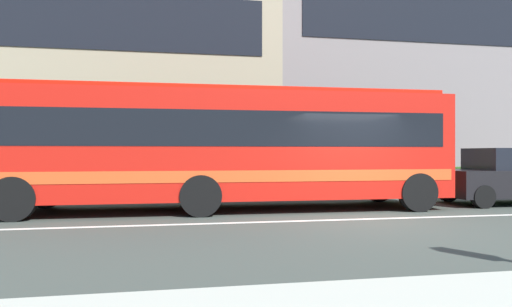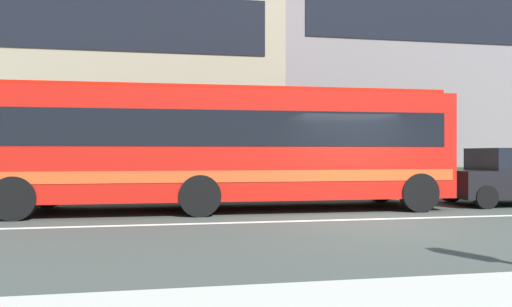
{
  "view_description": "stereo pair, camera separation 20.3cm",
  "coord_description": "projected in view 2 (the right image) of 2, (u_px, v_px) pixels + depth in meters",
  "views": [
    {
      "loc": [
        -4.3,
        -9.34,
        1.52
      ],
      "look_at": [
        -2.27,
        1.91,
        1.51
      ],
      "focal_mm": 30.43,
      "sensor_mm": 36.0,
      "label": 1
    },
    {
      "loc": [
        -4.1,
        -9.38,
        1.52
      ],
      "look_at": [
        -2.27,
        1.91,
        1.51
      ],
      "focal_mm": 30.43,
      "sensor_mm": 36.0,
      "label": 2
    }
  ],
  "objects": [
    {
      "name": "apartment_block_right",
      "position": [
        448.0,
        62.0,
        25.34
      ],
      "size": [
        21.85,
        10.19,
        13.71
      ],
      "color": "gray",
      "rests_on": "ground_plane"
    },
    {
      "name": "transit_bus",
      "position": [
        227.0,
        144.0,
        11.61
      ],
      "size": [
        11.79,
        2.75,
        3.19
      ],
      "color": "red",
      "rests_on": "ground_plane"
    },
    {
      "name": "hedge_row_far",
      "position": [
        218.0,
        183.0,
        15.07
      ],
      "size": [
        23.57,
        1.1,
        0.97
      ],
      "primitive_type": "cube",
      "color": "#285017",
      "rests_on": "ground_plane"
    },
    {
      "name": "apartment_block_left",
      "position": [
        43.0,
        66.0,
        21.79
      ],
      "size": [
        22.62,
        10.19,
        11.74
      ],
      "color": "tan",
      "rests_on": "ground_plane"
    },
    {
      "name": "ground_plane",
      "position": [
        367.0,
        219.0,
        9.92
      ],
      "size": [
        160.0,
        160.0,
        0.0
      ],
      "primitive_type": "plane",
      "color": "#3D453E"
    },
    {
      "name": "lane_centre_line",
      "position": [
        367.0,
        219.0,
        9.92
      ],
      "size": [
        60.0,
        0.16,
        0.01
      ],
      "primitive_type": "cube",
      "color": "silver",
      "rests_on": "ground_plane"
    }
  ]
}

